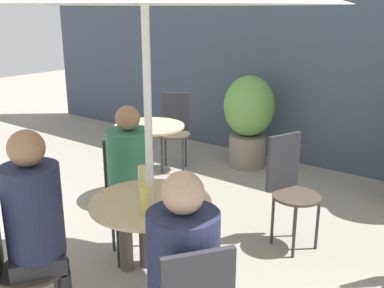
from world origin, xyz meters
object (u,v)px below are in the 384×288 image
Objects in this scene: cafe_table_near at (151,230)px; potted_plant_0 at (249,116)px; bistro_chair_5 at (175,124)px; bistro_chair_6 at (289,181)px; seated_person_1 at (37,219)px; beer_glass_1 at (146,200)px; seated_person_0 at (130,172)px; cafe_table_far at (150,145)px; beer_glass_0 at (144,178)px; seated_person_2 at (183,267)px; bistro_chair_0 at (128,188)px; bistro_chair_1 at (13,257)px.

potted_plant_0 is at bearing 108.73° from cafe_table_near.
bistro_chair_5 and bistro_chair_6 have the same top height.
beer_glass_1 is at bearing -105.30° from seated_person_1.
seated_person_0 is 7.35× the size of beer_glass_1.
beer_glass_1 is at bearing -48.12° from cafe_table_far.
bistro_chair_6 is (1.85, -0.84, 0.00)m from bistro_chair_5.
beer_glass_0 is 0.97× the size of beer_glass_1.
seated_person_2 reaches higher than potted_plant_0.
cafe_table_near is 0.69× the size of potted_plant_0.
seated_person_2 is (0.25, -1.66, 0.16)m from bistro_chair_6.
bistro_chair_5 is (-0.94, 1.71, 0.00)m from bistro_chair_0.
seated_person_1 is (1.22, -2.67, 0.20)m from bistro_chair_5.
bistro_chair_6 is at bearing -74.53° from seated_person_1.
bistro_chair_1 is 1.00× the size of bistro_chair_6.
beer_glass_0 is at bearing -73.40° from potted_plant_0.
cafe_table_far is 0.84× the size of bistro_chair_0.
seated_person_1 reaches higher than beer_glass_1.
seated_person_1 reaches higher than cafe_table_far.
beer_glass_1 reaches higher than bistro_chair_0.
bistro_chair_6 is at bearing -137.02° from seated_person_2.
potted_plant_0 is (-0.78, 2.62, -0.22)m from beer_glass_0.
cafe_table_near is 2.87m from potted_plant_0.
bistro_chair_6 is 5.68× the size of beer_glass_0.
cafe_table_near is 0.32m from beer_glass_1.
seated_person_0 is 0.96× the size of seated_person_1.
potted_plant_0 reaches higher than bistro_chair_0.
bistro_chair_6 is 1.85m from potted_plant_0.
beer_glass_0 is at bearing -75.11° from seated_person_1.
potted_plant_0 reaches higher than bistro_chair_6.
bistro_chair_5 is (-1.14, 2.79, 0.00)m from bistro_chair_1.
cafe_table_near is at bearing -170.59° from bistro_chair_6.
cafe_table_far is at bearing 111.25° from bistro_chair_6.
seated_person_1 reaches higher than beer_glass_0.
seated_person_2 reaches higher than bistro_chair_5.
seated_person_1 reaches higher than seated_person_0.
seated_person_0 reaches higher than bistro_chair_0.
bistro_chair_1 reaches higher than cafe_table_far.
bistro_chair_6 is at bearing 0.06° from cafe_table_far.
seated_person_2 is (1.16, -0.80, 0.16)m from bistro_chair_0.
bistro_chair_0 is 1.00× the size of bistro_chair_1.
bistro_chair_0 is at bearing 90.00° from seated_person_0.
seated_person_0 is at bearing 145.26° from beer_glass_0.
bistro_chair_1 is at bearing -39.14° from seated_person_2.
seated_person_0 is 7.57× the size of beer_glass_0.
cafe_table_near is 1.77m from cafe_table_far.
beer_glass_1 reaches higher than cafe_table_near.
beer_glass_1 is at bearing -165.80° from bistro_chair_6.
cafe_table_near is 0.64m from seated_person_2.
beer_glass_1 is (-0.42, 0.22, 0.14)m from seated_person_2.
bistro_chair_1 is 0.79m from beer_glass_1.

